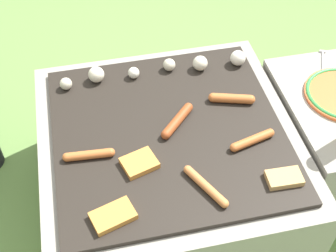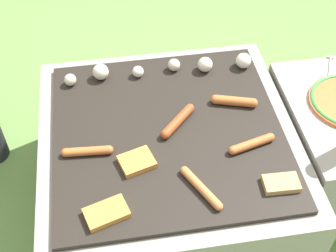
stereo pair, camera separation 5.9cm
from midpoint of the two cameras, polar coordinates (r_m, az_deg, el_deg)
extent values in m
plane|color=#608442|center=(1.82, 0.94, -8.82)|extent=(14.00, 14.00, 0.00)
cube|color=gray|center=(1.67, 1.01, -5.25)|extent=(0.84, 0.84, 0.37)
cube|color=black|center=(1.52, 1.11, -0.76)|extent=(0.74, 0.74, 0.02)
cube|color=gray|center=(1.84, 20.68, -2.25)|extent=(0.40, 0.55, 0.39)
cylinder|color=#93421E|center=(1.52, 2.32, 0.59)|extent=(0.12, 0.12, 0.03)
sphere|color=#93421E|center=(1.56, 3.76, 2.16)|extent=(0.03, 0.03, 0.03)
sphere|color=#93421E|center=(1.48, 0.80, -1.06)|extent=(0.03, 0.03, 0.03)
cylinder|color=#C6753D|center=(1.36, 5.30, -7.54)|extent=(0.09, 0.15, 0.03)
sphere|color=#C6753D|center=(1.33, 7.48, -9.71)|extent=(0.03, 0.03, 0.03)
sphere|color=#C6753D|center=(1.39, 3.23, -5.46)|extent=(0.03, 0.03, 0.03)
cylinder|color=#B7602D|center=(1.60, 9.11, 3.00)|extent=(0.13, 0.07, 0.03)
sphere|color=#B7602D|center=(1.61, 11.38, 2.76)|extent=(0.03, 0.03, 0.03)
sphere|color=#B7602D|center=(1.60, 6.84, 3.23)|extent=(0.03, 0.03, 0.03)
cylinder|color=#B7602D|center=(1.45, -8.66, -3.08)|extent=(0.13, 0.04, 0.03)
sphere|color=#B7602D|center=(1.46, -11.26, -3.23)|extent=(0.03, 0.03, 0.03)
sphere|color=#B7602D|center=(1.45, -6.04, -2.93)|extent=(0.03, 0.03, 0.03)
cylinder|color=#B7602D|center=(1.48, 11.30, -2.16)|extent=(0.14, 0.06, 0.03)
sphere|color=#B7602D|center=(1.52, 13.46, -1.37)|extent=(0.03, 0.03, 0.03)
sphere|color=#B7602D|center=(1.46, 9.05, -2.99)|extent=(0.03, 0.03, 0.03)
cube|color=#D18438|center=(1.32, -6.22, -10.52)|extent=(0.13, 0.10, 0.02)
cube|color=#D18438|center=(1.42, -2.64, -4.39)|extent=(0.12, 0.11, 0.02)
cube|color=tan|center=(1.41, 14.80, -6.82)|extent=(0.11, 0.07, 0.02)
sphere|color=beige|center=(1.68, -10.85, 5.53)|extent=(0.04, 0.04, 0.04)
sphere|color=beige|center=(1.69, -7.21, 6.55)|extent=(0.06, 0.06, 0.06)
sphere|color=silver|center=(1.69, -2.68, 6.63)|extent=(0.04, 0.04, 0.04)
sphere|color=beige|center=(1.71, 1.73, 7.44)|extent=(0.05, 0.05, 0.05)
sphere|color=beige|center=(1.72, 5.53, 7.46)|extent=(0.05, 0.05, 0.05)
sphere|color=silver|center=(1.75, 10.15, 7.83)|extent=(0.06, 0.06, 0.06)
cylinder|color=silver|center=(1.83, 19.97, 6.33)|extent=(0.07, 0.15, 0.01)
cube|color=silver|center=(1.89, 20.07, 7.85)|extent=(0.03, 0.02, 0.01)
camera|label=1|loc=(0.03, -88.87, 1.22)|focal=50.00mm
camera|label=2|loc=(0.03, 91.13, -1.22)|focal=50.00mm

